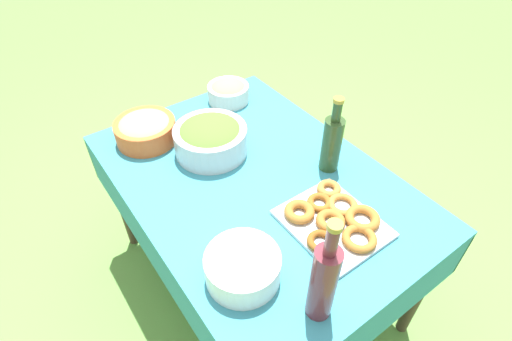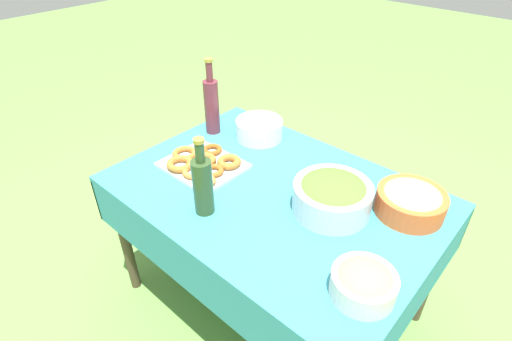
{
  "view_description": "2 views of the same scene",
  "coord_description": "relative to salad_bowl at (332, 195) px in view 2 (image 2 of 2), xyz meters",
  "views": [
    {
      "loc": [
        -0.92,
        0.66,
        1.81
      ],
      "look_at": [
        -0.03,
        0.02,
        0.8
      ],
      "focal_mm": 28.0,
      "sensor_mm": 36.0,
      "label": 1
    },
    {
      "loc": [
        0.83,
        -1.04,
        1.74
      ],
      "look_at": [
        -0.07,
        -0.03,
        0.81
      ],
      "focal_mm": 28.0,
      "sensor_mm": 36.0,
      "label": 2
    }
  ],
  "objects": [
    {
      "name": "olive_oil_bottle",
      "position": [
        -0.36,
        -0.33,
        0.06
      ],
      "size": [
        0.08,
        0.08,
        0.32
      ],
      "color": "#2D4723",
      "rests_on": "picnic_table"
    },
    {
      "name": "salad_bowl",
      "position": [
        0.0,
        0.0,
        0.0
      ],
      "size": [
        0.3,
        0.3,
        0.14
      ],
      "color": "silver",
      "rests_on": "picnic_table"
    },
    {
      "name": "wine_bottle",
      "position": [
        -0.8,
        0.12,
        0.08
      ],
      "size": [
        0.07,
        0.07,
        0.39
      ],
      "color": "maroon",
      "rests_on": "picnic_table"
    },
    {
      "name": "donut_platter",
      "position": [
        -0.59,
        -0.14,
        -0.05
      ],
      "size": [
        0.36,
        0.31,
        0.05
      ],
      "color": "silver",
      "rests_on": "picnic_table"
    },
    {
      "name": "plate_stack",
      "position": [
        -0.58,
        0.24,
        -0.02
      ],
      "size": [
        0.23,
        0.23,
        0.1
      ],
      "color": "white",
      "rests_on": "picnic_table"
    },
    {
      "name": "picnic_table",
      "position": [
        -0.25,
        -0.05,
        -0.17
      ],
      "size": [
        1.33,
        0.93,
        0.72
      ],
      "color": "teal",
      "rests_on": "ground_plane"
    },
    {
      "name": "bread_bowl",
      "position": [
        0.29,
        -0.28,
        -0.02
      ],
      "size": [
        0.2,
        0.2,
        0.1
      ],
      "color": "silver",
      "rests_on": "picnic_table"
    },
    {
      "name": "ground_plane",
      "position": [
        -0.25,
        -0.05,
        -0.8
      ],
      "size": [
        14.0,
        14.0,
        0.0
      ],
      "primitive_type": "plane",
      "color": "#609342"
    },
    {
      "name": "pasta_bowl",
      "position": [
        0.23,
        0.19,
        -0.01
      ],
      "size": [
        0.26,
        0.26,
        0.11
      ],
      "color": "#E05B28",
      "rests_on": "picnic_table"
    }
  ]
}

